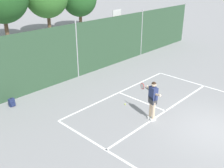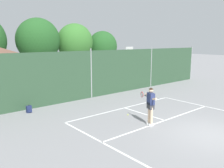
{
  "view_description": "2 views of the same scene",
  "coord_description": "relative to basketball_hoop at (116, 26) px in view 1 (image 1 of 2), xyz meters",
  "views": [
    {
      "loc": [
        -9.76,
        -3.17,
        6.22
      ],
      "look_at": [
        -0.79,
        5.29,
        0.83
      ],
      "focal_mm": 41.71,
      "sensor_mm": 36.0,
      "label": 1
    },
    {
      "loc": [
        -9.48,
        -4.53,
        4.02
      ],
      "look_at": [
        -0.1,
        6.57,
        1.35
      ],
      "focal_mm": 37.35,
      "sensor_mm": 36.0,
      "label": 2
    }
  ],
  "objects": [
    {
      "name": "tennis_ball",
      "position": [
        -5.82,
        -5.94,
        -2.28
      ],
      "size": [
        0.07,
        0.07,
        0.07
      ],
      "primitive_type": "sphere",
      "color": "#CCE033",
      "rests_on": "ground"
    },
    {
      "name": "court_markings",
      "position": [
        -4.96,
        -9.61,
        -2.31
      ],
      "size": [
        8.3,
        11.1,
        0.01
      ],
      "color": "white",
      "rests_on": "ground"
    },
    {
      "name": "backpack_navy",
      "position": [
        -9.79,
        -1.93,
        -2.12
      ],
      "size": [
        0.29,
        0.25,
        0.46
      ],
      "color": "navy",
      "rests_on": "ground"
    },
    {
      "name": "ground_plane",
      "position": [
        -4.96,
        -10.26,
        -2.31
      ],
      "size": [
        120.0,
        120.0,
        0.0
      ],
      "primitive_type": "plane",
      "color": "gray"
    },
    {
      "name": "basketball_hoop",
      "position": [
        0.0,
        0.0,
        0.0
      ],
      "size": [
        0.9,
        0.67,
        3.55
      ],
      "color": "#284CB2",
      "rests_on": "ground"
    },
    {
      "name": "chainlink_fence",
      "position": [
        -4.96,
        -1.26,
        -0.62
      ],
      "size": [
        26.09,
        0.09,
        3.53
      ],
      "color": "#2D4C33",
      "rests_on": "ground"
    },
    {
      "name": "tennis_player",
      "position": [
        -6.04,
        -7.72,
        -1.2
      ],
      "size": [
        0.48,
        1.39,
        1.85
      ],
      "color": "silver",
      "rests_on": "ground"
    }
  ]
}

